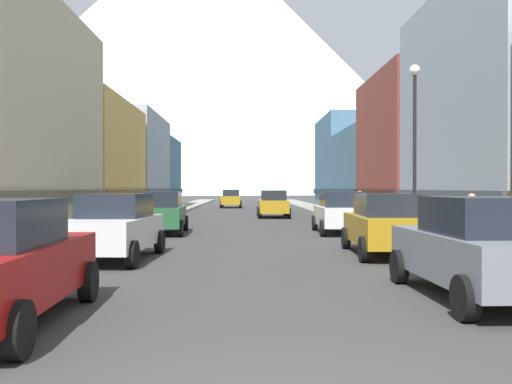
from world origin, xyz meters
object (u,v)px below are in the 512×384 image
object	(u,v)px
car_left_1	(114,226)
pedestrian_1	(472,224)
car_right_1	(387,224)
car_right_0	(480,248)
car_driving_1	(231,199)
pedestrian_0	(360,206)
streetlamp_right	(415,126)
car_right_2	(340,212)
car_driving_0	(273,204)
car_left_2	(161,213)

from	to	relation	value
car_left_1	pedestrian_1	xyz separation A→B (m)	(10.05, 0.81, -0.00)
car_left_1	car_right_1	distance (m)	7.64
car_right_0	car_driving_1	xyz separation A→B (m)	(-5.40, 46.28, 0.00)
car_left_1	car_right_1	world-z (taller)	same
car_left_1	pedestrian_0	size ratio (longest dim) A/B	2.75
car_right_1	streetlamp_right	world-z (taller)	streetlamp_right
car_right_2	car_left_1	bearing A→B (deg)	-131.34
car_right_0	pedestrian_1	size ratio (longest dim) A/B	2.72
pedestrian_1	car_driving_0	bearing A→B (deg)	102.49
car_right_0	streetlamp_right	xyz separation A→B (m)	(1.55, 8.92, 3.09)
car_right_1	car_right_2	world-z (taller)	same
car_right_1	car_driving_0	xyz separation A→B (m)	(-2.20, 20.97, 0.00)
car_right_1	car_left_1	bearing A→B (deg)	-173.76
car_right_1	pedestrian_1	size ratio (longest dim) A/B	2.74
car_left_1	pedestrian_1	size ratio (longest dim) A/B	2.75
car_left_2	pedestrian_1	xyz separation A→B (m)	(10.05, -7.81, -0.00)
car_driving_0	car_driving_1	bearing A→B (deg)	99.63
car_driving_1	pedestrian_1	size ratio (longest dim) A/B	2.70
pedestrian_0	car_right_2	bearing A→B (deg)	-107.23
car_right_1	pedestrian_0	xyz separation A→B (m)	(2.45, 15.71, 0.00)
streetlamp_right	car_right_1	bearing A→B (deg)	-122.17
pedestrian_0	pedestrian_1	distance (m)	15.73
car_left_1	car_right_2	size ratio (longest dim) A/B	1.01
pedestrian_1	streetlamp_right	size ratio (longest dim) A/B	0.28
car_left_1	pedestrian_0	world-z (taller)	pedestrian_0
car_left_2	car_right_2	bearing A→B (deg)	0.16
car_right_2	car_driving_1	bearing A→B (deg)	99.57
car_left_2	car_driving_1	world-z (taller)	same
pedestrian_0	pedestrian_1	xyz separation A→B (m)	(0.00, -15.73, -0.00)
pedestrian_1	streetlamp_right	bearing A→B (deg)	109.86
car_left_2	car_right_2	xyz separation A→B (m)	(7.60, 0.02, 0.00)
car_right_2	car_driving_0	size ratio (longest dim) A/B	1.01
car_left_1	car_driving_0	bearing A→B (deg)	76.10
car_driving_0	streetlamp_right	distance (m)	19.13
car_right_2	streetlamp_right	size ratio (longest dim) A/B	0.76
car_left_2	car_right_1	world-z (taller)	same
car_right_0	car_left_2	bearing A→B (deg)	118.10
car_left_2	pedestrian_1	world-z (taller)	car_left_2
car_right_0	car_driving_0	size ratio (longest dim) A/B	1.01
car_left_2	streetlamp_right	distance (m)	11.02
car_driving_1	pedestrian_1	distance (m)	40.62
car_driving_1	streetlamp_right	distance (m)	38.13
car_right_0	pedestrian_0	size ratio (longest dim) A/B	2.71
car_left_1	pedestrian_0	xyz separation A→B (m)	(10.05, 16.54, 0.00)
car_right_2	car_right_0	bearing A→B (deg)	-89.99
car_left_1	car_left_2	size ratio (longest dim) A/B	1.00
car_left_1	car_left_2	world-z (taller)	same
car_right_0	car_driving_1	world-z (taller)	same
car_driving_0	car_right_0	bearing A→B (deg)	-85.41
car_right_0	streetlamp_right	size ratio (longest dim) A/B	0.76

